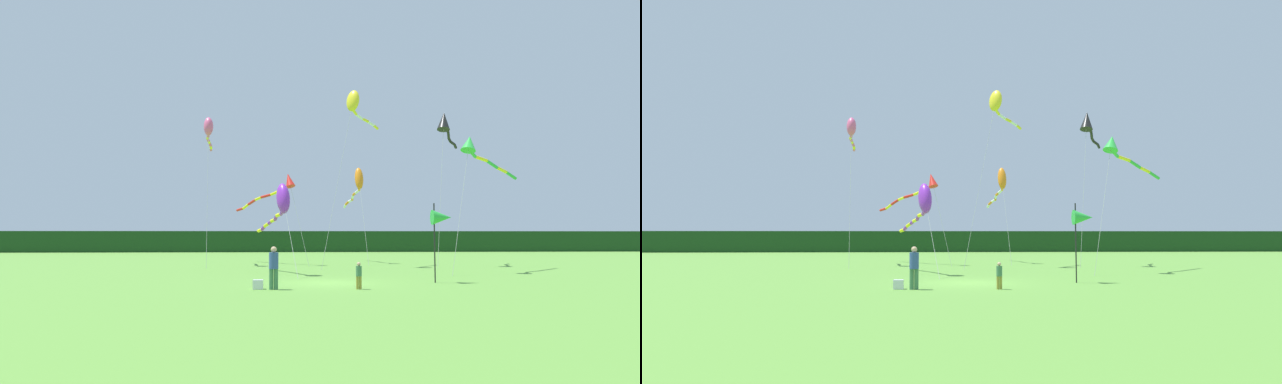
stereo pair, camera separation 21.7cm
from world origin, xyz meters
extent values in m
plane|color=#5B9338|center=(0.00, 0.00, 0.00)|extent=(120.00, 120.00, 0.00)
cube|color=#193D19|center=(0.00, 45.00, 1.33)|extent=(108.00, 2.73, 2.66)
cylinder|color=#3F724C|center=(-2.46, -2.79, 0.41)|extent=(0.17, 0.17, 0.82)
cylinder|color=#3F724C|center=(-2.27, -2.79, 0.41)|extent=(0.17, 0.17, 0.82)
cylinder|color=#334C8C|center=(-2.36, -2.79, 1.15)|extent=(0.38, 0.38, 0.65)
sphere|color=tan|center=(-2.36, -2.79, 1.59)|extent=(0.24, 0.24, 0.24)
cylinder|color=olive|center=(1.00, -2.85, 0.26)|extent=(0.11, 0.11, 0.52)
cylinder|color=olive|center=(1.11, -2.85, 0.26)|extent=(0.11, 0.11, 0.52)
cylinder|color=#3F724C|center=(1.05, -2.85, 0.72)|extent=(0.24, 0.24, 0.41)
sphere|color=tan|center=(1.05, -2.85, 1.00)|extent=(0.15, 0.15, 0.15)
cube|color=silver|center=(-2.99, -2.58, 0.19)|extent=(0.41, 0.36, 0.37)
cylinder|color=black|center=(4.92, -0.11, 1.82)|extent=(0.06, 0.06, 3.63)
cone|color=green|center=(5.27, -0.11, 2.98)|extent=(0.90, 0.70, 0.70)
cylinder|color=#B2B2B2|center=(8.62, 11.54, 5.16)|extent=(1.33, 2.45, 10.33)
cone|color=black|center=(9.27, 12.76, 10.33)|extent=(1.38, 1.51, 1.56)
cylinder|color=black|center=(9.50, 13.01, 9.72)|extent=(0.62, 0.66, 0.32)
cylinder|color=black|center=(9.83, 13.58, 9.62)|extent=(0.42, 0.72, 0.27)
cylinder|color=black|center=(10.05, 14.21, 9.47)|extent=(0.43, 0.76, 0.40)
cylinder|color=black|center=(10.32, 14.83, 9.30)|extent=(0.51, 0.72, 0.33)
cylinder|color=black|center=(10.71, 15.37, 9.17)|extent=(0.63, 0.66, 0.32)
cylinder|color=black|center=(11.08, 15.92, 9.05)|extent=(0.49, 0.73, 0.33)
cylinder|color=#B2B2B2|center=(-1.07, 13.55, 3.09)|extent=(1.42, 1.86, 6.18)
cone|color=red|center=(-1.77, 14.47, 6.17)|extent=(1.18, 1.24, 1.22)
cylinder|color=red|center=(-2.12, 14.82, 5.59)|extent=(0.88, 0.89, 0.52)
cylinder|color=yellow|center=(-2.79, 15.54, 5.32)|extent=(0.84, 0.90, 0.41)
cylinder|color=red|center=(-3.50, 16.22, 5.13)|extent=(0.91, 0.81, 0.36)
cylinder|color=yellow|center=(-4.13, 16.97, 4.98)|extent=(0.68, 0.98, 0.33)
cylinder|color=red|center=(-4.67, 17.79, 4.76)|extent=(0.79, 0.96, 0.51)
cylinder|color=yellow|center=(-5.22, 18.62, 4.46)|extent=(0.70, 1.00, 0.48)
cylinder|color=red|center=(-5.75, 19.45, 4.26)|extent=(0.74, 0.95, 0.32)
cylinder|color=#B2B2B2|center=(7.88, 5.04, 3.76)|extent=(1.76, 1.97, 7.53)
cone|color=green|center=(8.75, 6.01, 7.52)|extent=(1.40, 1.43, 1.16)
cylinder|color=green|center=(9.11, 6.52, 7.02)|extent=(0.91, 1.17, 0.45)
cylinder|color=yellow|center=(9.97, 7.42, 6.83)|extent=(1.13, 0.93, 0.33)
cylinder|color=green|center=(10.94, 8.20, 6.61)|extent=(1.12, 0.99, 0.51)
cylinder|color=yellow|center=(11.89, 9.03, 6.36)|extent=(1.09, 1.01, 0.38)
cylinder|color=green|center=(12.84, 9.85, 6.10)|extent=(1.13, 0.99, 0.52)
cylinder|color=#B2B2B2|center=(3.78, 15.04, 3.26)|extent=(0.30, 2.92, 6.54)
ellipsoid|color=orange|center=(3.64, 16.49, 6.53)|extent=(0.76, 1.10, 1.88)
cylinder|color=orange|center=(3.68, 16.79, 5.76)|extent=(0.29, 0.67, 0.31)
cylinder|color=white|center=(3.62, 17.38, 5.61)|extent=(0.41, 0.70, 0.38)
cylinder|color=orange|center=(3.46, 17.97, 5.45)|extent=(0.32, 0.68, 0.32)
cylinder|color=white|center=(3.39, 18.57, 5.30)|extent=(0.21, 0.67, 0.38)
cylinder|color=orange|center=(3.41, 19.18, 5.14)|extent=(0.26, 0.67, 0.32)
cylinder|color=white|center=(3.34, 19.78, 5.03)|extent=(0.40, 0.67, 0.29)
cylinder|color=orange|center=(3.14, 20.35, 4.87)|extent=(0.41, 0.70, 0.40)
cylinder|color=white|center=(3.01, 20.94, 4.67)|extent=(0.26, 0.69, 0.39)
cylinder|color=#B2B2B2|center=(1.46, 10.55, 5.74)|extent=(2.40, 2.90, 11.50)
ellipsoid|color=yellow|center=(2.64, 11.99, 11.49)|extent=(1.32, 1.31, 1.65)
cylinder|color=yellow|center=(2.80, 12.32, 10.78)|extent=(0.51, 0.78, 0.35)
cylinder|color=white|center=(3.21, 12.91, 10.60)|extent=(0.69, 0.70, 0.39)
cylinder|color=yellow|center=(3.70, 13.45, 10.47)|extent=(0.64, 0.70, 0.28)
cylinder|color=white|center=(4.19, 13.98, 10.34)|extent=(0.68, 0.69, 0.36)
cylinder|color=yellow|center=(4.64, 14.55, 10.20)|extent=(0.57, 0.75, 0.32)
cylinder|color=#B2B2B2|center=(-7.34, 12.31, 5.00)|extent=(0.58, 3.62, 10.01)
ellipsoid|color=#E5598C|center=(-7.62, 14.11, 10.00)|extent=(0.86, 1.32, 1.54)
cylinder|color=#E5598C|center=(-7.65, 14.33, 9.40)|extent=(0.28, 0.52, 0.31)
cylinder|color=yellow|center=(-7.75, 14.76, 9.32)|extent=(0.32, 0.50, 0.24)
cylinder|color=#E5598C|center=(-7.81, 15.19, 9.24)|extent=(0.21, 0.49, 0.29)
cylinder|color=yellow|center=(-7.80, 15.63, 9.16)|extent=(0.20, 0.47, 0.27)
cylinder|color=#E5598C|center=(-7.79, 16.07, 9.04)|extent=(0.24, 0.52, 0.34)
cylinder|color=yellow|center=(-7.78, 16.51, 8.90)|extent=(0.22, 0.51, 0.34)
cylinder|color=#E5598C|center=(-7.83, 16.94, 8.79)|extent=(0.28, 0.50, 0.27)
cylinder|color=#B2B2B2|center=(-1.69, 3.46, 2.08)|extent=(0.81, 2.60, 4.18)
ellipsoid|color=purple|center=(-2.09, 4.75, 4.17)|extent=(1.12, 1.66, 1.98)
cylinder|color=purple|center=(-2.15, 5.05, 3.40)|extent=(0.33, 0.68, 0.33)
cylinder|color=yellow|center=(-2.33, 5.62, 3.30)|extent=(0.44, 0.65, 0.27)
cylinder|color=purple|center=(-2.51, 6.19, 3.16)|extent=(0.32, 0.69, 0.39)
cylinder|color=yellow|center=(-2.67, 6.77, 3.02)|extent=(0.42, 0.66, 0.28)
cylinder|color=purple|center=(-2.87, 7.34, 2.92)|extent=(0.38, 0.67, 0.32)
cylinder|color=yellow|center=(-3.10, 7.90, 2.79)|extent=(0.46, 0.68, 0.35)
cylinder|color=purple|center=(-3.33, 8.46, 2.61)|extent=(0.40, 0.70, 0.39)
cylinder|color=yellow|center=(-3.55, 9.02, 2.47)|extent=(0.45, 0.66, 0.28)
camera|label=1|loc=(-1.75, -24.37, 2.17)|focal=29.99mm
camera|label=2|loc=(-1.53, -24.38, 2.17)|focal=29.99mm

